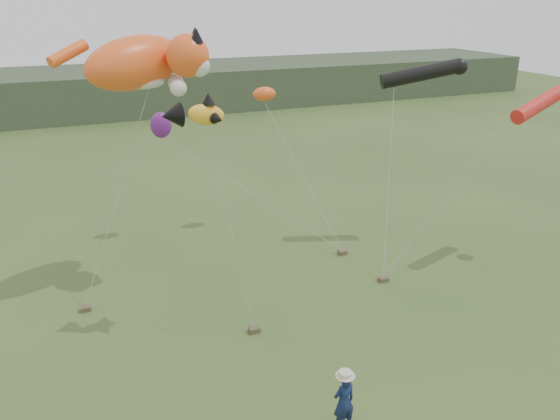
# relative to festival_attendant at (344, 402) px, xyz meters

# --- Properties ---
(ground) EXTENTS (120.00, 120.00, 0.00)m
(ground) POSITION_rel_festival_attendant_xyz_m (0.49, 2.01, -0.88)
(ground) COLOR #385123
(ground) RESTS_ON ground
(headland) EXTENTS (90.00, 13.00, 4.00)m
(headland) POSITION_rel_festival_attendant_xyz_m (-2.62, 46.70, 1.05)
(headland) COLOR #2D3D28
(headland) RESTS_ON ground
(festival_attendant) EXTENTS (0.67, 0.47, 1.75)m
(festival_attendant) POSITION_rel_festival_attendant_xyz_m (0.00, 0.00, 0.00)
(festival_attendant) COLOR #121E44
(festival_attendant) RESTS_ON ground
(sandbag_anchors) EXTENTS (15.41, 4.51, 0.19)m
(sandbag_anchors) POSITION_rel_festival_attendant_xyz_m (-1.21, 7.13, -0.78)
(sandbag_anchors) COLOR brown
(sandbag_anchors) RESTS_ON ground
(cat_kite) EXTENTS (5.55, 3.70, 2.41)m
(cat_kite) POSITION_rel_festival_attendant_xyz_m (-2.69, 10.63, 7.70)
(cat_kite) COLOR #F8581E
(cat_kite) RESTS_ON ground
(fish_kite) EXTENTS (2.08, 1.36, 1.08)m
(fish_kite) POSITION_rel_festival_attendant_xyz_m (-2.05, 6.54, 6.54)
(fish_kite) COLOR yellow
(fish_kite) RESTS_ON ground
(tube_kites) EXTENTS (6.91, 5.35, 2.24)m
(tube_kites) POSITION_rel_festival_attendant_xyz_m (10.73, 8.47, 6.42)
(tube_kites) COLOR black
(tube_kites) RESTS_ON ground
(misc_kites) EXTENTS (5.89, 1.12, 2.09)m
(misc_kites) POSITION_rel_festival_attendant_xyz_m (0.21, 14.45, 4.93)
(misc_kites) COLOR orange
(misc_kites) RESTS_ON ground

